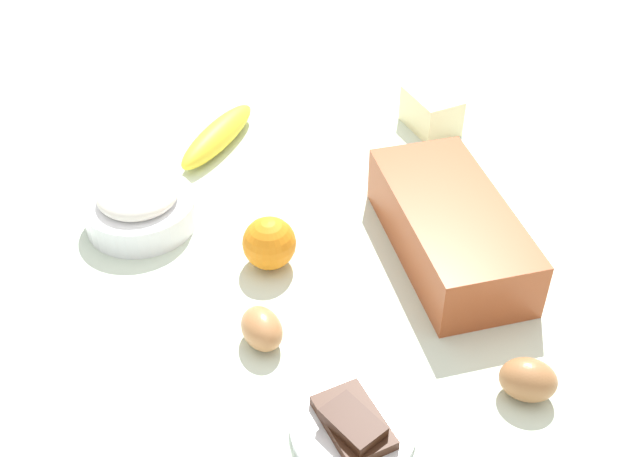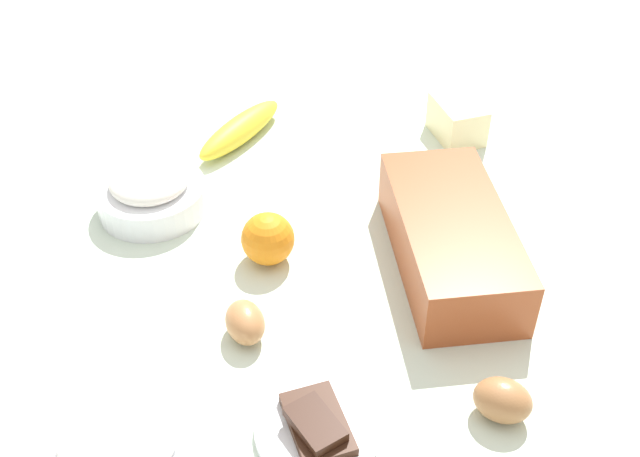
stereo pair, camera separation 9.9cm
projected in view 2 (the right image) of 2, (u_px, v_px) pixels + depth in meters
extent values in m
cube|color=silver|center=(320.00, 258.00, 1.02)|extent=(2.40, 2.40, 0.02)
cube|color=#9E4723|center=(451.00, 239.00, 0.97)|extent=(0.29, 0.15, 0.08)
cube|color=black|center=(451.00, 237.00, 0.97)|extent=(0.28, 0.14, 0.07)
cylinder|color=white|center=(152.00, 198.00, 1.07)|extent=(0.15, 0.15, 0.04)
torus|color=white|center=(150.00, 188.00, 1.06)|extent=(0.15, 0.15, 0.01)
ellipsoid|color=white|center=(149.00, 180.00, 1.05)|extent=(0.11, 0.11, 0.04)
cylinder|color=white|center=(123.00, 456.00, 0.76)|extent=(0.15, 0.15, 0.04)
torus|color=white|center=(120.00, 446.00, 0.75)|extent=(0.15, 0.15, 0.01)
ellipsoid|color=white|center=(118.00, 438.00, 0.74)|extent=(0.11, 0.11, 0.04)
ellipsoid|color=yellow|center=(240.00, 129.00, 1.20)|extent=(0.17, 0.16, 0.04)
sphere|color=orange|center=(268.00, 239.00, 0.98)|extent=(0.07, 0.07, 0.07)
cube|color=#F4EDB2|center=(457.00, 120.00, 1.21)|extent=(0.10, 0.07, 0.06)
ellipsoid|color=#A56F43|center=(503.00, 400.00, 0.80)|extent=(0.07, 0.08, 0.05)
ellipsoid|color=#B77C4B|center=(245.00, 322.00, 0.89)|extent=(0.07, 0.05, 0.04)
cylinder|color=white|center=(318.00, 430.00, 0.80)|extent=(0.13, 0.13, 0.01)
cube|color=#381E11|center=(318.00, 424.00, 0.79)|extent=(0.10, 0.07, 0.01)
cube|color=black|center=(315.00, 424.00, 0.77)|extent=(0.07, 0.06, 0.01)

